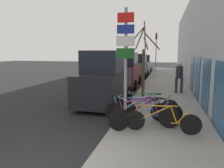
# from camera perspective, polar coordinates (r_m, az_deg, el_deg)

# --- Properties ---
(ground_plane) EXTENTS (80.00, 80.00, 0.00)m
(ground_plane) POSITION_cam_1_polar(r_m,az_deg,el_deg) (15.28, 3.77, -1.14)
(ground_plane) COLOR black
(sidewalk_curb) EXTENTS (3.20, 32.00, 0.15)m
(sidewalk_curb) POSITION_cam_1_polar(r_m,az_deg,el_deg) (17.81, 13.64, 0.24)
(sidewalk_curb) COLOR gray
(sidewalk_curb) RESTS_ON ground
(building_facade) EXTENTS (0.23, 32.00, 6.50)m
(building_facade) POSITION_cam_1_polar(r_m,az_deg,el_deg) (17.67, 19.77, 10.19)
(building_facade) COLOR #B2B7C1
(building_facade) RESTS_ON ground
(signpost) EXTENTS (0.56, 0.11, 3.66)m
(signpost) POSITION_cam_1_polar(r_m,az_deg,el_deg) (6.64, 3.56, 6.13)
(signpost) COLOR #939399
(signpost) RESTS_ON sidewalk_curb
(bicycle_0) EXTENTS (2.23, 0.44, 0.84)m
(bicycle_0) POSITION_cam_1_polar(r_m,az_deg,el_deg) (6.71, 12.96, -9.26)
(bicycle_0) COLOR black
(bicycle_0) RESTS_ON sidewalk_curb
(bicycle_1) EXTENTS (2.06, 1.42, 0.96)m
(bicycle_1) POSITION_cam_1_polar(r_m,az_deg,el_deg) (7.02, 8.78, -7.98)
(bicycle_1) COLOR black
(bicycle_1) RESTS_ON sidewalk_curb
(bicycle_2) EXTENTS (2.47, 0.46, 0.93)m
(bicycle_2) POSITION_cam_1_polar(r_m,az_deg,el_deg) (7.23, 7.49, -7.55)
(bicycle_2) COLOR black
(bicycle_2) RESTS_ON sidewalk_curb
(bicycle_3) EXTENTS (2.12, 0.73, 0.88)m
(bicycle_3) POSITION_cam_1_polar(r_m,az_deg,el_deg) (7.57, 6.64, -6.96)
(bicycle_3) COLOR black
(bicycle_3) RESTS_ON sidewalk_curb
(bicycle_4) EXTENTS (2.13, 0.44, 0.83)m
(bicycle_4) POSITION_cam_1_polar(r_m,az_deg,el_deg) (7.78, 10.13, -6.75)
(bicycle_4) COLOR black
(bicycle_4) RESTS_ON sidewalk_curb
(bicycle_5) EXTENTS (2.32, 0.44, 0.89)m
(bicycle_5) POSITION_cam_1_polar(r_m,az_deg,el_deg) (8.28, 9.07, -5.64)
(bicycle_5) COLOR black
(bicycle_5) RESTS_ON sidewalk_curb
(parked_car_0) EXTENTS (2.09, 4.67, 2.59)m
(parked_car_0) POSITION_cam_1_polar(r_m,az_deg,el_deg) (10.67, -1.73, 1.03)
(parked_car_0) COLOR black
(parked_car_0) RESTS_ON ground
(parked_car_1) EXTENTS (2.14, 4.78, 2.50)m
(parked_car_1) POSITION_cam_1_polar(r_m,az_deg,el_deg) (16.18, 3.34, 3.40)
(parked_car_1) COLOR maroon
(parked_car_1) RESTS_ON ground
(parked_car_2) EXTENTS (2.10, 4.42, 2.35)m
(parked_car_2) POSITION_cam_1_polar(r_m,az_deg,el_deg) (21.81, 6.51, 4.50)
(parked_car_2) COLOR #51565B
(parked_car_2) RESTS_ON ground
(parked_car_3) EXTENTS (2.19, 4.51, 2.17)m
(parked_car_3) POSITION_cam_1_polar(r_m,az_deg,el_deg) (27.33, 8.09, 5.09)
(parked_car_3) COLOR silver
(parked_car_3) RESTS_ON ground
(pedestrian_near) EXTENTS (0.47, 0.40, 1.79)m
(pedestrian_near) POSITION_cam_1_polar(r_m,az_deg,el_deg) (13.22, 17.18, 2.19)
(pedestrian_near) COLOR #333338
(pedestrian_near) RESTS_ON sidewalk_curb
(street_tree) EXTENTS (1.81, 1.37, 3.90)m
(street_tree) POSITION_cam_1_polar(r_m,az_deg,el_deg) (11.31, 8.15, 5.24)
(street_tree) COLOR brown
(street_tree) RESTS_ON sidewalk_curb
(traffic_light) EXTENTS (0.20, 0.30, 4.50)m
(traffic_light) POSITION_cam_1_polar(r_m,az_deg,el_deg) (24.84, 11.44, 9.40)
(traffic_light) COLOR #939399
(traffic_light) RESTS_ON sidewalk_curb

